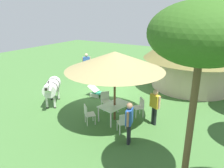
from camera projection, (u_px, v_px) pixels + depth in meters
ground_plane at (111, 93)px, 13.28m from camera, size 36.00×36.00×0.00m
thatched_hut at (194, 51)px, 13.64m from camera, size 6.29×6.29×4.31m
shade_umbrella at (115, 61)px, 9.26m from camera, size 4.31×4.31×3.17m
patio_dining_table at (115, 106)px, 9.94m from camera, size 1.57×1.16×0.74m
patio_chair_near_hut at (88, 113)px, 9.59m from camera, size 0.60×0.61×0.90m
patio_chair_near_lawn at (124, 122)px, 8.86m from camera, size 0.61×0.61×0.90m
patio_chair_east_end at (140, 106)px, 10.32m from camera, size 0.61×0.61×0.90m
patio_chair_west_end at (106, 99)px, 11.09m from camera, size 0.60×0.60×0.90m
guest_beside_umbrella at (155, 104)px, 9.40m from camera, size 0.37×0.54×1.64m
guest_behind_table at (129, 120)px, 8.01m from camera, size 0.58×0.32×1.68m
standing_watcher at (87, 63)px, 16.29m from camera, size 0.47×0.51×1.77m
striped_lounge_chair at (96, 92)px, 12.82m from camera, size 0.58×0.83×0.62m
zebra_nearest_camera at (104, 68)px, 15.12m from camera, size 1.16×2.14×1.51m
zebra_by_umbrella at (52, 87)px, 11.50m from camera, size 1.91×1.52×1.49m
acacia_tree_far_lawn at (202, 35)px, 4.90m from camera, size 2.49×2.49×5.07m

